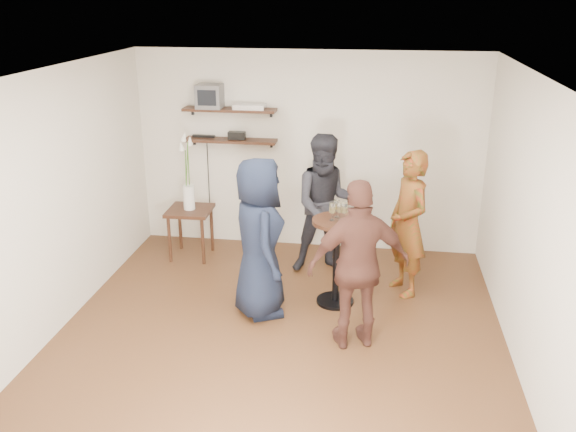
# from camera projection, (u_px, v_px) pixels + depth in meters

# --- Properties ---
(room) EXTENTS (4.58, 5.08, 2.68)m
(room) POSITION_uv_depth(u_px,v_px,m) (277.00, 219.00, 5.61)
(room) COLOR #4D2918
(room) RESTS_ON ground
(shelf_upper) EXTENTS (1.20, 0.25, 0.04)m
(shelf_upper) POSITION_uv_depth(u_px,v_px,m) (230.00, 110.00, 7.76)
(shelf_upper) COLOR black
(shelf_upper) RESTS_ON room
(shelf_lower) EXTENTS (1.20, 0.25, 0.04)m
(shelf_lower) POSITION_uv_depth(u_px,v_px,m) (231.00, 140.00, 7.90)
(shelf_lower) COLOR black
(shelf_lower) RESTS_ON room
(crt_monitor) EXTENTS (0.32, 0.30, 0.30)m
(crt_monitor) POSITION_uv_depth(u_px,v_px,m) (210.00, 96.00, 7.74)
(crt_monitor) COLOR #59595B
(crt_monitor) RESTS_ON shelf_upper
(dvd_deck) EXTENTS (0.40, 0.24, 0.06)m
(dvd_deck) POSITION_uv_depth(u_px,v_px,m) (250.00, 106.00, 7.71)
(dvd_deck) COLOR silver
(dvd_deck) RESTS_ON shelf_upper
(radio) EXTENTS (0.22, 0.10, 0.10)m
(radio) POSITION_uv_depth(u_px,v_px,m) (237.00, 136.00, 7.86)
(radio) COLOR black
(radio) RESTS_ON shelf_lower
(power_strip) EXTENTS (0.30, 0.05, 0.03)m
(power_strip) POSITION_uv_depth(u_px,v_px,m) (204.00, 136.00, 7.99)
(power_strip) COLOR black
(power_strip) RESTS_ON shelf_lower
(side_table) EXTENTS (0.55, 0.55, 0.65)m
(side_table) POSITION_uv_depth(u_px,v_px,m) (190.00, 217.00, 7.82)
(side_table) COLOR black
(side_table) RESTS_ON room
(vase_lilies) EXTENTS (0.20, 0.20, 1.02)m
(vase_lilies) POSITION_uv_depth(u_px,v_px,m) (188.00, 185.00, 7.67)
(vase_lilies) COLOR silver
(vase_lilies) RESTS_ON side_table
(drinks_table) EXTENTS (0.54, 0.54, 0.99)m
(drinks_table) POSITION_uv_depth(u_px,v_px,m) (337.00, 250.00, 6.60)
(drinks_table) COLOR black
(drinks_table) RESTS_ON room
(wine_glass_fl) EXTENTS (0.07, 0.07, 0.20)m
(wine_glass_fl) POSITION_uv_depth(u_px,v_px,m) (332.00, 209.00, 6.41)
(wine_glass_fl) COLOR silver
(wine_glass_fl) RESTS_ON drinks_table
(wine_glass_fr) EXTENTS (0.07, 0.07, 0.21)m
(wine_glass_fr) POSITION_uv_depth(u_px,v_px,m) (344.00, 208.00, 6.39)
(wine_glass_fr) COLOR silver
(wine_glass_fr) RESTS_ON drinks_table
(wine_glass_bl) EXTENTS (0.06, 0.06, 0.19)m
(wine_glass_bl) POSITION_uv_depth(u_px,v_px,m) (337.00, 206.00, 6.50)
(wine_glass_bl) COLOR silver
(wine_glass_bl) RESTS_ON drinks_table
(wine_glass_br) EXTENTS (0.06, 0.06, 0.19)m
(wine_glass_br) POSITION_uv_depth(u_px,v_px,m) (340.00, 208.00, 6.43)
(wine_glass_br) COLOR silver
(wine_glass_br) RESTS_ON drinks_table
(person_plaid) EXTENTS (0.63, 0.72, 1.67)m
(person_plaid) POSITION_uv_depth(u_px,v_px,m) (408.00, 224.00, 6.78)
(person_plaid) COLOR red
(person_plaid) RESTS_ON room
(person_dark) EXTENTS (0.96, 0.81, 1.72)m
(person_dark) POSITION_uv_depth(u_px,v_px,m) (327.00, 205.00, 7.32)
(person_dark) COLOR black
(person_dark) RESTS_ON room
(person_navy) EXTENTS (0.83, 0.99, 1.72)m
(person_navy) POSITION_uv_depth(u_px,v_px,m) (259.00, 238.00, 6.32)
(person_navy) COLOR black
(person_navy) RESTS_ON room
(person_brown) EXTENTS (1.07, 0.70, 1.68)m
(person_brown) POSITION_uv_depth(u_px,v_px,m) (359.00, 266.00, 5.74)
(person_brown) COLOR #4F2A21
(person_brown) RESTS_ON room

